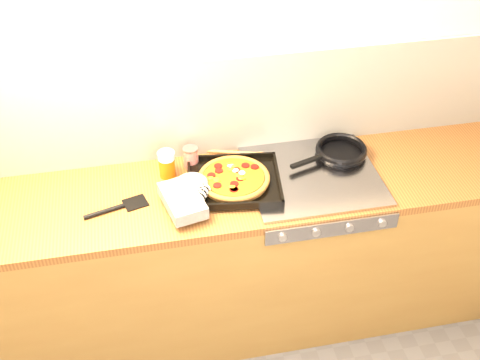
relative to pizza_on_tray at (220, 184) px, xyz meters
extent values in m
plane|color=beige|center=(-0.01, 0.32, 0.31)|extent=(3.20, 0.00, 3.20)
cube|color=white|center=(-0.01, 0.31, 0.21)|extent=(3.20, 0.02, 0.50)
cube|color=olive|center=(-0.01, 0.02, -0.51)|extent=(3.20, 0.60, 0.86)
cube|color=brown|center=(-0.01, 0.02, -0.06)|extent=(3.20, 0.60, 0.04)
cube|color=#96959A|center=(0.44, -0.28, -0.09)|extent=(0.60, 0.03, 0.08)
cylinder|color=#A5A5AA|center=(0.22, -0.29, -0.09)|extent=(0.04, 0.02, 0.04)
cylinder|color=#A5A5AA|center=(0.37, -0.29, -0.09)|extent=(0.04, 0.02, 0.04)
cylinder|color=#A5A5AA|center=(0.52, -0.29, -0.09)|extent=(0.04, 0.02, 0.04)
cylinder|color=#A5A5AA|center=(0.67, -0.29, -0.09)|extent=(0.04, 0.02, 0.04)
cube|color=#96959A|center=(0.44, 0.02, -0.04)|extent=(0.60, 0.56, 0.02)
cube|color=black|center=(0.07, 0.03, -0.02)|extent=(0.46, 0.42, 0.01)
cube|color=black|center=(0.09, 0.20, -0.01)|extent=(0.42, 0.07, 0.02)
cube|color=black|center=(0.05, -0.15, -0.01)|extent=(0.42, 0.07, 0.02)
cube|color=black|center=(0.27, 0.00, -0.01)|extent=(0.06, 0.37, 0.02)
cube|color=black|center=(-0.13, 0.05, -0.01)|extent=(0.06, 0.37, 0.02)
cylinder|color=#A06D2E|center=(0.07, 0.03, -0.01)|extent=(0.35, 0.35, 0.02)
torus|color=#A06D2E|center=(0.07, 0.03, 0.00)|extent=(0.37, 0.37, 0.03)
cylinder|color=#C96D18|center=(0.07, 0.03, 0.01)|extent=(0.31, 0.31, 0.01)
cylinder|color=maroon|center=(0.10, 0.01, 0.01)|extent=(0.04, 0.04, 0.01)
cylinder|color=maroon|center=(0.01, 0.11, 0.01)|extent=(0.04, 0.04, 0.01)
cylinder|color=maroon|center=(0.05, -0.07, 0.01)|extent=(0.04, 0.04, 0.01)
cylinder|color=maroon|center=(-0.03, 0.05, 0.01)|extent=(0.04, 0.04, 0.01)
cylinder|color=maroon|center=(0.14, 0.09, 0.01)|extent=(0.04, 0.04, 0.01)
cylinder|color=maroon|center=(0.09, 0.07, 0.01)|extent=(0.04, 0.04, 0.01)
cylinder|color=maroon|center=(-0.01, -0.03, 0.01)|extent=(0.04, 0.04, 0.01)
cylinder|color=maroon|center=(0.18, 0.07, 0.01)|extent=(0.04, 0.04, 0.01)
cylinder|color=maroon|center=(0.05, -0.06, 0.01)|extent=(0.04, 0.04, 0.01)
cylinder|color=maroon|center=(0.06, -0.03, 0.01)|extent=(0.04, 0.04, 0.01)
cylinder|color=maroon|center=(0.01, 0.08, 0.01)|extent=(0.04, 0.04, 0.01)
ellipsoid|color=orange|center=(-0.01, 0.02, 0.01)|extent=(0.04, 0.03, 0.01)
ellipsoid|color=orange|center=(-0.04, 0.03, 0.01)|extent=(0.04, 0.03, 0.01)
ellipsoid|color=orange|center=(0.07, 0.08, 0.01)|extent=(0.04, 0.03, 0.01)
ellipsoid|color=orange|center=(0.07, 0.12, 0.01)|extent=(0.04, 0.03, 0.01)
ellipsoid|color=orange|center=(0.05, -0.05, 0.01)|extent=(0.04, 0.03, 0.01)
ellipsoid|color=orange|center=(0.10, 0.00, 0.01)|extent=(0.04, 0.03, 0.01)
ellipsoid|color=orange|center=(0.09, 0.02, 0.01)|extent=(0.04, 0.03, 0.01)
ellipsoid|color=orange|center=(-0.01, 0.01, 0.01)|extent=(0.04, 0.03, 0.01)
ellipsoid|color=orange|center=(0.08, 0.10, 0.01)|extent=(0.04, 0.03, 0.01)
ellipsoid|color=silver|center=(0.07, 0.11, 0.01)|extent=(0.04, 0.04, 0.01)
ellipsoid|color=silver|center=(0.09, 0.07, 0.01)|extent=(0.04, 0.04, 0.01)
ellipsoid|color=silver|center=(0.11, 0.04, 0.01)|extent=(0.04, 0.04, 0.01)
cube|color=black|center=(-0.18, -0.10, 0.01)|extent=(0.20, 0.28, 0.06)
ellipsoid|color=black|center=(-0.12, 0.01, 0.01)|extent=(0.16, 0.16, 0.06)
cylinder|color=black|center=(-0.10, -0.07, 0.01)|extent=(0.10, 0.12, 0.05)
cylinder|color=black|center=(0.62, 0.14, -0.02)|extent=(0.29, 0.29, 0.01)
torus|color=black|center=(0.62, 0.14, 0.00)|extent=(0.31, 0.31, 0.03)
cube|color=black|center=(0.43, 0.08, 0.00)|extent=(0.18, 0.08, 0.02)
cylinder|color=#A6100D|center=(-0.10, 0.22, 0.01)|extent=(0.09, 0.09, 0.09)
cylinder|color=#B2B2B7|center=(-0.10, 0.22, 0.06)|extent=(0.09, 0.09, 0.01)
cylinder|color=#B2B2B7|center=(-0.10, 0.22, -0.04)|extent=(0.09, 0.09, 0.01)
cylinder|color=#CC590C|center=(-0.22, 0.16, 0.00)|extent=(0.09, 0.09, 0.10)
cylinder|color=silver|center=(-0.22, 0.16, 0.07)|extent=(0.10, 0.10, 0.03)
cylinder|color=#A47545|center=(0.11, 0.27, -0.03)|extent=(0.25, 0.09, 0.02)
ellipsoid|color=#A47545|center=(0.24, 0.23, -0.03)|extent=(0.07, 0.06, 0.02)
cube|color=black|center=(-0.38, -0.01, -0.04)|extent=(0.12, 0.11, 0.01)
cylinder|color=black|center=(-0.52, -0.05, -0.03)|extent=(0.18, 0.07, 0.02)
camera|label=1|loc=(-0.32, -2.07, 1.69)|focal=45.00mm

